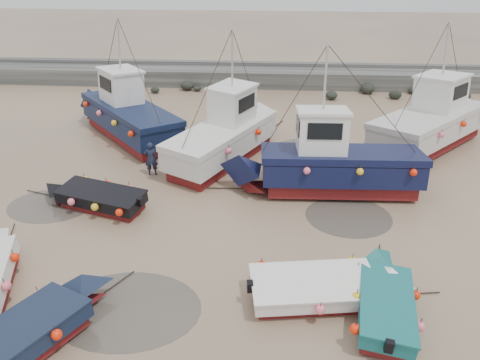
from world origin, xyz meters
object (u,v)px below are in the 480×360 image
(dinghy_2, at_px, (384,297))
(person, at_px, (153,175))
(dinghy_1, at_px, (21,337))
(dinghy_5, at_px, (325,286))
(cabin_boat_0, at_px, (124,113))
(cabin_boat_2, at_px, (327,164))
(cabin_boat_1, at_px, (229,132))
(dinghy_4, at_px, (95,195))
(cabin_boat_3, at_px, (437,120))

(dinghy_2, xyz_separation_m, person, (-8.95, 8.45, -0.56))
(dinghy_2, bearing_deg, dinghy_1, -157.72)
(dinghy_5, relative_size, cabin_boat_0, 0.71)
(cabin_boat_2, xyz_separation_m, person, (-7.95, 1.09, -1.34))
(dinghy_5, relative_size, cabin_boat_1, 0.65)
(dinghy_5, bearing_deg, person, -145.85)
(dinghy_1, bearing_deg, person, 115.12)
(dinghy_4, bearing_deg, cabin_boat_3, -47.09)
(dinghy_2, bearing_deg, person, 146.70)
(cabin_boat_0, xyz_separation_m, cabin_boat_3, (16.84, -0.09, 0.01))
(cabin_boat_2, bearing_deg, cabin_boat_3, -49.29)
(cabin_boat_3, bearing_deg, cabin_boat_0, -134.96)
(dinghy_4, bearing_deg, cabin_boat_2, -61.47)
(dinghy_1, distance_m, cabin_boat_0, 15.45)
(cabin_boat_3, bearing_deg, cabin_boat_2, -92.37)
(dinghy_2, height_order, cabin_boat_1, cabin_boat_1)
(cabin_boat_3, bearing_deg, cabin_boat_1, -121.81)
(dinghy_1, height_order, cabin_boat_3, cabin_boat_3)
(dinghy_5, xyz_separation_m, cabin_boat_0, (-9.83, 12.78, 0.78))
(dinghy_4, height_order, dinghy_5, same)
(dinghy_5, xyz_separation_m, cabin_boat_3, (7.01, 12.69, 0.79))
(dinghy_1, xyz_separation_m, dinghy_2, (9.99, 2.16, 0.02))
(cabin_boat_2, height_order, person, cabin_boat_2)
(person, bearing_deg, dinghy_2, 127.13)
(dinghy_4, distance_m, cabin_boat_0, 7.84)
(dinghy_1, bearing_deg, cabin_boat_1, 101.43)
(cabin_boat_2, bearing_deg, dinghy_1, 135.06)
(dinghy_1, bearing_deg, dinghy_5, 47.98)
(cabin_boat_2, distance_m, person, 8.14)
(dinghy_4, xyz_separation_m, dinghy_5, (8.91, -5.03, -0.00))
(dinghy_1, height_order, cabin_boat_0, cabin_boat_0)
(dinghy_2, relative_size, cabin_boat_3, 0.66)
(dinghy_2, relative_size, cabin_boat_2, 0.55)
(dinghy_5, xyz_separation_m, cabin_boat_1, (-3.81, 10.22, 0.80))
(cabin_boat_3, height_order, person, cabin_boat_3)
(dinghy_1, xyz_separation_m, cabin_boat_1, (4.48, 12.79, 0.81))
(dinghy_2, xyz_separation_m, cabin_boat_1, (-5.51, 10.63, 0.79))
(cabin_boat_3, bearing_deg, dinghy_2, -66.73)
(dinghy_1, xyz_separation_m, dinghy_4, (-0.63, 7.60, 0.01))
(cabin_boat_0, xyz_separation_m, cabin_boat_2, (10.53, -5.83, 0.02))
(cabin_boat_1, height_order, cabin_boat_2, same)
(cabin_boat_2, xyz_separation_m, cabin_boat_3, (6.31, 5.74, -0.01))
(dinghy_1, relative_size, cabin_boat_3, 0.74)
(cabin_boat_0, xyz_separation_m, person, (2.58, -4.74, -1.33))
(dinghy_1, bearing_deg, dinghy_2, 42.94)
(dinghy_4, xyz_separation_m, cabin_boat_3, (15.93, 7.66, 0.78))
(dinghy_1, xyz_separation_m, person, (1.04, 10.62, -0.54))
(dinghy_5, distance_m, person, 10.84)
(dinghy_1, distance_m, person, 10.68)
(dinghy_2, distance_m, person, 12.32)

